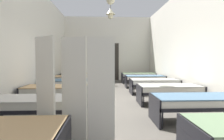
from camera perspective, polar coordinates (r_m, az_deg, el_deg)
name	(u,v)px	position (r m, az deg, el deg)	size (l,w,h in m)	color
ground_plane	(112,100)	(6.40, 0.05, -9.34)	(6.12, 11.84, 0.10)	#59544C
room_shell	(111,42)	(7.50, -0.41, 8.71)	(5.92, 11.44, 4.10)	silver
bed_left_row_1	(35,104)	(4.13, -22.90, -9.75)	(1.90, 0.84, 0.57)	black
bed_right_row_1	(197,102)	(4.38, 25.07, -9.07)	(1.90, 0.84, 0.57)	black
bed_left_row_2	(56,90)	(5.67, -17.17, -6.12)	(1.90, 0.84, 0.57)	black
bed_right_row_2	(169,89)	(5.85, 17.53, -5.83)	(1.90, 0.84, 0.57)	black
bed_left_row_3	(67,83)	(7.25, -13.95, -4.02)	(1.90, 0.84, 0.57)	black
bed_right_row_3	(154,83)	(7.40, 13.12, -3.86)	(1.90, 0.84, 0.57)	black
bed_left_row_4	(74,79)	(8.86, -11.89, -2.67)	(1.90, 0.84, 0.57)	black
bed_right_row_4	(145,78)	(8.98, 10.25, -2.57)	(1.90, 0.84, 0.57)	black
bed_left_row_5	(78,76)	(10.47, -10.47, -1.73)	(1.90, 0.84, 0.57)	black
bed_right_row_5	(138,75)	(10.57, 8.25, -1.66)	(1.90, 0.84, 0.57)	black
nurse_near_aisle	(101,75)	(9.67, -3.59, -1.56)	(0.52, 0.52, 1.49)	white
patient_seated_primary	(76,72)	(7.09, -11.31, -0.66)	(0.44, 0.44, 0.80)	#515B70
potted_plant	(105,71)	(10.55, -2.24, -0.18)	(0.55, 0.55, 1.21)	brown
privacy_screen	(74,92)	(2.87, -11.94, -6.91)	(1.23, 0.28, 1.70)	silver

